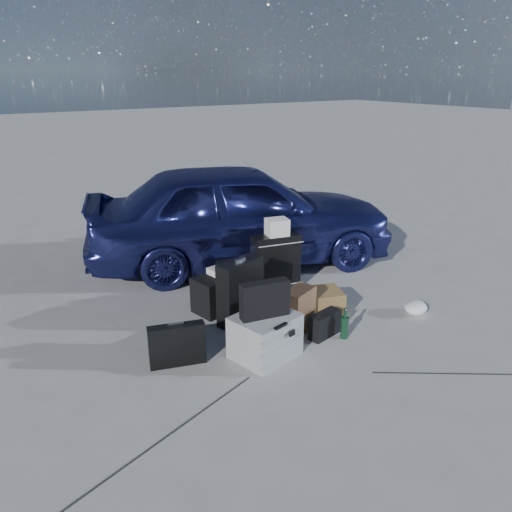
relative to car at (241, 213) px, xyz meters
The scene contains 16 objects.
ground 2.31m from the car, 108.76° to the right, with size 60.00×60.00×0.00m, color #A6A6A1.
car is the anchor object (origin of this frame).
pelican_case 2.41m from the car, 116.79° to the right, with size 0.53×0.44×0.39m, color #A7A8AC.
laptop_bag 2.37m from the car, 116.91° to the right, with size 0.43×0.11×0.32m, color black.
briefcase 2.58m from the car, 134.34° to the right, with size 0.48×0.11×0.37m, color black.
suitcase_left 1.73m from the car, 122.19° to the right, with size 0.50×0.18×0.65m, color black.
suitcase_right 1.05m from the car, 98.21° to the right, with size 0.54×0.20×0.65m, color black.
white_carton 1.00m from the car, 97.66° to the right, with size 0.24×0.19×0.19m, color white.
duffel_bag 1.43m from the car, 127.84° to the right, with size 0.77×0.33×0.38m, color black.
flat_box_white 1.38m from the car, 127.26° to the right, with size 0.38×0.28×0.07m, color white.
flat_box_black 1.37m from the car, 126.38° to the right, with size 0.27×0.19×0.06m, color black.
kraft_bag 2.04m from the car, 105.80° to the right, with size 0.33×0.20×0.44m, color #936540.
cardboard_box 1.88m from the car, 94.26° to the right, with size 0.37×0.33×0.28m, color olive.
plastic_bag 2.49m from the car, 73.24° to the right, with size 0.26×0.22×0.14m, color white.
messenger_bag 2.24m from the car, 100.45° to the right, with size 0.34×0.13×0.24m, color black.
green_bottle 2.34m from the car, 96.63° to the right, with size 0.07×0.07×0.29m, color #10321E.
Camera 1 is at (-2.55, -3.19, 2.38)m, focal length 35.00 mm.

